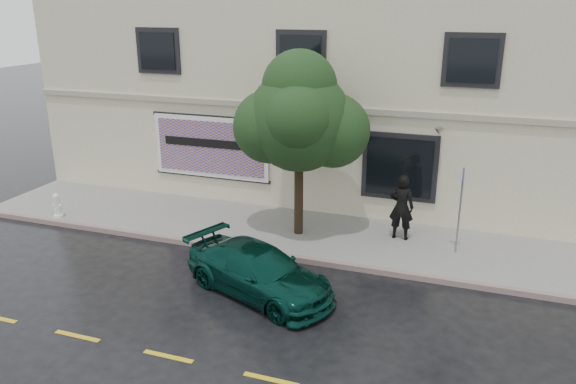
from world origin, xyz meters
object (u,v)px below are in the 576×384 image
(pedestrian, at_px, (401,207))
(car, at_px, (259,271))
(street_tree, at_px, (299,121))
(fire_hydrant, at_px, (57,205))

(pedestrian, bearing_deg, car, 58.52)
(street_tree, bearing_deg, pedestrian, 11.37)
(car, relative_size, pedestrian, 2.08)
(car, xyz_separation_m, fire_hydrant, (-7.92, 2.29, -0.05))
(pedestrian, distance_m, street_tree, 3.86)
(car, xyz_separation_m, pedestrian, (2.76, 4.17, 0.53))
(pedestrian, relative_size, fire_hydrant, 2.45)
(fire_hydrant, bearing_deg, car, -11.75)
(car, xyz_separation_m, street_tree, (-0.17, 3.58, 2.98))
(pedestrian, distance_m, fire_hydrant, 10.86)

